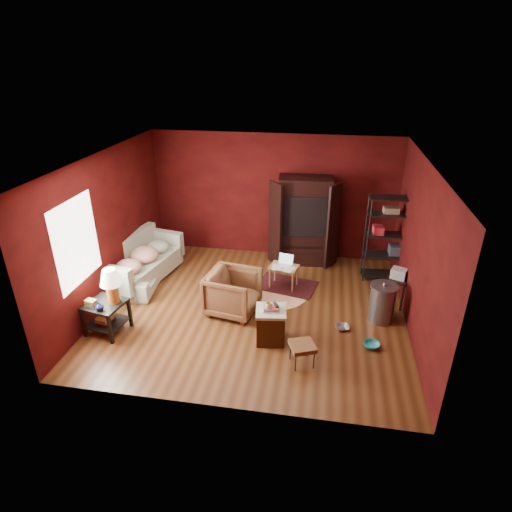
{
  "coord_description": "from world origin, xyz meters",
  "views": [
    {
      "loc": [
        1.18,
        -6.71,
        4.39
      ],
      "look_at": [
        0.0,
        0.2,
        1.0
      ],
      "focal_mm": 30.0,
      "sensor_mm": 36.0,
      "label": 1
    }
  ],
  "objects_px": {
    "wire_shelving": "(388,235)",
    "hamper": "(271,324)",
    "tv_armoire": "(304,220)",
    "laptop_desk": "(284,268)",
    "sofa": "(142,265)",
    "side_table": "(108,295)",
    "armchair": "(233,291)"
  },
  "relations": [
    {
      "from": "laptop_desk",
      "to": "side_table",
      "type": "bearing_deg",
      "value": -131.27
    },
    {
      "from": "wire_shelving",
      "to": "hamper",
      "type": "bearing_deg",
      "value": -133.43
    },
    {
      "from": "hamper",
      "to": "wire_shelving",
      "type": "height_order",
      "value": "wire_shelving"
    },
    {
      "from": "side_table",
      "to": "wire_shelving",
      "type": "bearing_deg",
      "value": 29.8
    },
    {
      "from": "side_table",
      "to": "tv_armoire",
      "type": "xyz_separation_m",
      "value": [
        3.01,
        3.23,
        0.32
      ]
    },
    {
      "from": "tv_armoire",
      "to": "wire_shelving",
      "type": "distance_m",
      "value": 1.82
    },
    {
      "from": "side_table",
      "to": "armchair",
      "type": "bearing_deg",
      "value": 25.84
    },
    {
      "from": "hamper",
      "to": "laptop_desk",
      "type": "relative_size",
      "value": 0.99
    },
    {
      "from": "sofa",
      "to": "wire_shelving",
      "type": "xyz_separation_m",
      "value": [
        4.95,
        0.96,
        0.62
      ]
    },
    {
      "from": "side_table",
      "to": "hamper",
      "type": "xyz_separation_m",
      "value": [
        2.71,
        0.18,
        -0.39
      ]
    },
    {
      "from": "hamper",
      "to": "wire_shelving",
      "type": "bearing_deg",
      "value": 51.16
    },
    {
      "from": "sofa",
      "to": "side_table",
      "type": "distance_m",
      "value": 1.81
    },
    {
      "from": "side_table",
      "to": "tv_armoire",
      "type": "height_order",
      "value": "tv_armoire"
    },
    {
      "from": "sofa",
      "to": "laptop_desk",
      "type": "bearing_deg",
      "value": -90.81
    },
    {
      "from": "armchair",
      "to": "side_table",
      "type": "relative_size",
      "value": 0.76
    },
    {
      "from": "wire_shelving",
      "to": "side_table",
      "type": "bearing_deg",
      "value": -154.78
    },
    {
      "from": "sofa",
      "to": "tv_armoire",
      "type": "distance_m",
      "value": 3.59
    },
    {
      "from": "hamper",
      "to": "sofa",
      "type": "bearing_deg",
      "value": 151.43
    },
    {
      "from": "hamper",
      "to": "tv_armoire",
      "type": "xyz_separation_m",
      "value": [
        0.3,
        3.05,
        0.71
      ]
    },
    {
      "from": "sofa",
      "to": "side_table",
      "type": "xyz_separation_m",
      "value": [
        0.19,
        -1.76,
        0.34
      ]
    },
    {
      "from": "armchair",
      "to": "laptop_desk",
      "type": "relative_size",
      "value": 1.29
    },
    {
      "from": "hamper",
      "to": "side_table",
      "type": "bearing_deg",
      "value": -176.16
    },
    {
      "from": "armchair",
      "to": "wire_shelving",
      "type": "height_order",
      "value": "wire_shelving"
    },
    {
      "from": "armchair",
      "to": "laptop_desk",
      "type": "xyz_separation_m",
      "value": [
        0.81,
        1.07,
        -0.02
      ]
    },
    {
      "from": "tv_armoire",
      "to": "wire_shelving",
      "type": "bearing_deg",
      "value": -20.63
    },
    {
      "from": "side_table",
      "to": "sofa",
      "type": "bearing_deg",
      "value": 96.28
    },
    {
      "from": "laptop_desk",
      "to": "wire_shelving",
      "type": "relative_size",
      "value": 0.38
    },
    {
      "from": "sofa",
      "to": "side_table",
      "type": "height_order",
      "value": "side_table"
    },
    {
      "from": "armchair",
      "to": "sofa",
      "type": "bearing_deg",
      "value": 78.1
    },
    {
      "from": "side_table",
      "to": "wire_shelving",
      "type": "height_order",
      "value": "wire_shelving"
    },
    {
      "from": "side_table",
      "to": "tv_armoire",
      "type": "relative_size",
      "value": 0.6
    },
    {
      "from": "sofa",
      "to": "armchair",
      "type": "xyz_separation_m",
      "value": [
        2.11,
        -0.84,
        0.08
      ]
    }
  ]
}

